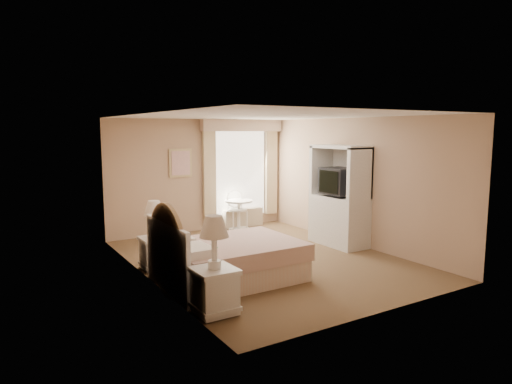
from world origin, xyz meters
TOP-DOWN VIEW (x-y plane):
  - room at (0.00, 0.00)m, footprint 4.21×5.51m
  - window at (1.05, 2.65)m, footprint 2.05×0.22m
  - framed_art at (-0.45, 2.71)m, footprint 0.52×0.04m
  - bed at (-1.13, -0.65)m, footprint 2.06×1.54m
  - nightstand_near at (-1.84, -1.71)m, footprint 0.50×0.50m
  - nightstand_far at (-1.84, 0.47)m, footprint 0.46×0.46m
  - round_table at (0.81, 2.40)m, footprint 0.64×0.64m
  - cafe_chair at (0.79, 2.46)m, footprint 0.49×0.49m
  - armoire at (1.81, 0.12)m, footprint 0.59×1.19m

SIDE VIEW (x-z plane):
  - bed at x=-1.13m, z-range -0.35..1.01m
  - nightstand_far at x=-1.84m, z-range -0.14..0.98m
  - round_table at x=0.81m, z-range 0.11..0.78m
  - nightstand_near at x=-1.84m, z-range -0.15..1.07m
  - cafe_chair at x=0.79m, z-range 0.07..0.97m
  - armoire at x=1.81m, z-range -0.17..1.80m
  - room at x=0.00m, z-range -0.01..2.50m
  - window at x=1.05m, z-range 0.09..2.60m
  - framed_art at x=-0.45m, z-range 1.24..1.86m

